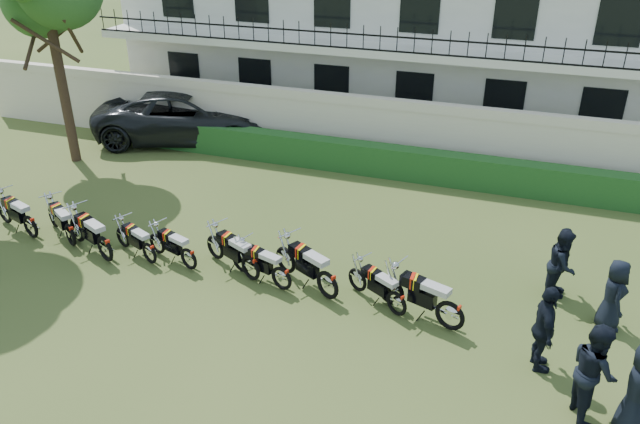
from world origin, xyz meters
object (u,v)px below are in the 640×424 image
object	(u,v)px
motorcycle_3	(149,248)
officer_5	(560,262)
officer_3	(613,295)
motorcycle_6	(281,273)
motorcycle_4	(188,254)
motorcycle_8	(397,298)
motorcycle_5	(250,262)
officer_2	(544,329)
motorcycle_1	(69,230)
motorcycle_7	(328,279)
motorcycle_9	(451,309)
officer_1	(594,371)
officer_4	(562,265)
motorcycle_0	(30,221)
motorcycle_2	(104,243)
suv	(189,116)

from	to	relation	value
motorcycle_3	officer_5	size ratio (longest dim) A/B	0.96
officer_3	motorcycle_6	bearing A→B (deg)	88.45
motorcycle_4	motorcycle_8	distance (m)	5.12
motorcycle_5	officer_2	xyz separation A→B (m)	(6.44, -0.95, 0.41)
motorcycle_1	officer_5	xyz separation A→B (m)	(11.74, 1.81, 0.36)
motorcycle_7	motorcycle_9	distance (m)	2.74
officer_1	officer_4	world-z (taller)	officer_1
motorcycle_8	motorcycle_0	bearing A→B (deg)	119.38
motorcycle_9	officer_5	size ratio (longest dim) A/B	1.20
motorcycle_0	motorcycle_2	distance (m)	2.59
motorcycle_0	officer_2	xyz separation A→B (m)	(12.72, -0.88, 0.41)
motorcycle_3	officer_5	world-z (taller)	officer_5
motorcycle_0	officer_4	size ratio (longest dim) A/B	1.13
motorcycle_4	suv	distance (m)	9.14
motorcycle_1	motorcycle_9	xyz separation A→B (m)	(9.69, -0.30, 0.05)
motorcycle_8	officer_2	bearing A→B (deg)	-73.70
officer_1	motorcycle_3	bearing A→B (deg)	62.16
motorcycle_6	officer_4	world-z (taller)	officer_4
officer_2	officer_5	xyz separation A→B (m)	(0.28, 2.69, -0.06)
motorcycle_4	motorcycle_1	bearing A→B (deg)	109.17
motorcycle_5	officer_5	xyz separation A→B (m)	(6.72, 1.74, 0.34)
officer_5	officer_2	bearing A→B (deg)	179.29
motorcycle_0	motorcycle_4	size ratio (longest dim) A/B	1.14
motorcycle_2	officer_3	world-z (taller)	officer_3
officer_1	officer_3	bearing A→B (deg)	-28.11
motorcycle_4	officer_1	size ratio (longest dim) A/B	0.90
suv	officer_1	world-z (taller)	officer_1
motorcycle_1	officer_3	bearing A→B (deg)	-54.38
motorcycle_7	officer_1	world-z (taller)	officer_1
motorcycle_7	motorcycle_9	world-z (taller)	motorcycle_7
motorcycle_4	motorcycle_6	distance (m)	2.43
motorcycle_3	suv	world-z (taller)	suv
motorcycle_8	officer_4	distance (m)	3.77
motorcycle_5	motorcycle_4	bearing A→B (deg)	117.81
suv	officer_2	size ratio (longest dim) A/B	3.64
motorcycle_0	motorcycle_9	world-z (taller)	motorcycle_9
motorcycle_6	motorcycle_7	world-z (taller)	motorcycle_7
motorcycle_3	officer_4	xyz separation A→B (m)	(9.40, 1.81, 0.41)
motorcycle_7	officer_3	size ratio (longest dim) A/B	1.21
suv	motorcycle_8	bearing A→B (deg)	-148.60
motorcycle_2	officer_3	xyz separation A→B (m)	(11.47, 1.27, 0.27)
motorcycle_0	motorcycle_9	xyz separation A→B (m)	(10.94, -0.29, 0.03)
motorcycle_0	officer_1	bearing A→B (deg)	-78.59
motorcycle_4	officer_5	bearing A→B (deg)	-58.50
motorcycle_3	officer_1	world-z (taller)	officer_1
motorcycle_3	officer_5	distance (m)	9.55
officer_1	suv	bearing A→B (deg)	36.05
motorcycle_0	officer_5	size ratio (longest dim) A/B	1.13
motorcycle_8	officer_3	distance (m)	4.39
motorcycle_0	motorcycle_5	xyz separation A→B (m)	(6.27, 0.07, 0.00)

